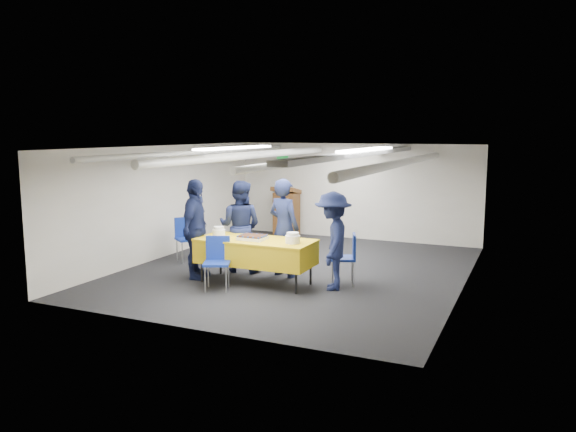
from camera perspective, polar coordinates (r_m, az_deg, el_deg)
The scene contains 14 objects.
ground at distance 10.60m, azimuth 0.98°, elevation -5.51°, with size 7.00×7.00×0.00m, color black.
room_shell at distance 10.65m, azimuth 2.33°, elevation 4.43°, with size 6.00×7.00×2.30m.
serving_table at distance 9.59m, azimuth -3.31°, elevation -3.61°, with size 2.01×0.87×0.77m.
sheet_cake at distance 9.51m, azimuth -3.63°, elevation -2.18°, with size 0.46×0.36×0.08m.
plate_stack_left at distance 9.82m, azimuth -7.05°, elevation -1.62°, with size 0.22×0.22×0.18m.
plate_stack_right at distance 9.18m, azimuth 0.48°, elevation -2.27°, with size 0.24×0.24×0.18m.
podium at distance 13.86m, azimuth -0.16°, elevation 0.42°, with size 0.62×0.53×1.25m.
chair_near at distance 9.33m, azimuth -7.19°, elevation -4.17°, with size 0.55×0.55×0.87m.
chair_right at distance 9.58m, azimuth 6.09°, elevation -3.82°, with size 0.54×0.54×0.87m.
chair_left at distance 11.48m, azimuth -10.31°, elevation -1.85°, with size 0.59×0.59×0.87m.
sailor_a at distance 10.00m, azimuth -0.42°, elevation -1.21°, with size 0.64×0.42×1.76m, color black.
sailor_b at distance 10.40m, azimuth -4.90°, elevation -1.04°, with size 0.82×0.64×1.70m, color black.
sailor_c at distance 9.98m, azimuth -9.39°, elevation -1.33°, with size 1.03×0.43×1.77m, color black.
sailor_d at distance 9.22m, azimuth 4.56°, elevation -2.53°, with size 1.04×0.60×1.62m, color black.
Camera 1 is at (4.03, -9.46, 2.58)m, focal length 35.00 mm.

